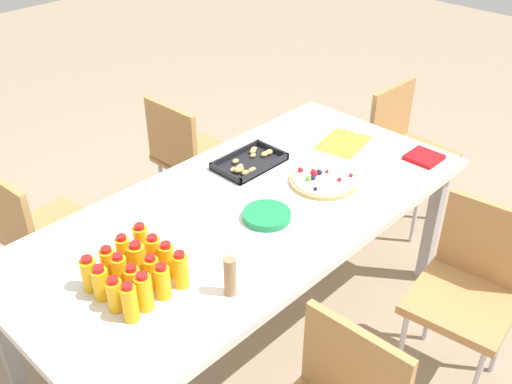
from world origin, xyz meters
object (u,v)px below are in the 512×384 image
chair_end (405,144)px  juice_bottle_0 (130,303)px  fruit_pizza (323,180)px  chair_far_right (189,153)px  juice_bottle_3 (181,270)px  juice_bottle_13 (108,264)px  juice_bottle_15 (141,242)px  juice_bottle_1 (144,292)px  juice_bottle_4 (115,295)px  cardboard_tube (230,276)px  juice_bottle_2 (163,282)px  napkin_stack (424,157)px  juice_bottle_5 (133,283)px  juice_bottle_9 (120,272)px  snack_tray (249,163)px  juice_bottle_8 (101,283)px  juice_bottle_10 (137,261)px  chair_far_left (38,230)px  juice_bottle_7 (167,260)px  plate_stack (267,215)px  juice_bottle_11 (154,253)px  juice_bottle_12 (90,274)px  paper_folder (343,143)px  juice_bottle_14 (124,252)px  chair_near_right (470,284)px  juice_bottle_6 (152,272)px

chair_end → juice_bottle_0: size_ratio=5.58×
chair_end → fruit_pizza: 1.01m
chair_far_right → juice_bottle_3: size_ratio=5.73×
juice_bottle_13 → juice_bottle_15: 0.15m
juice_bottle_1 → juice_bottle_4: size_ratio=1.12×
juice_bottle_4 → fruit_pizza: (1.10, -0.00, -0.05)m
juice_bottle_13 → juice_bottle_4: bearing=-116.8°
cardboard_tube → juice_bottle_0: bearing=154.7°
juice_bottle_0 → juice_bottle_2: bearing=3.3°
napkin_stack → juice_bottle_5: bearing=171.8°
juice_bottle_1 → juice_bottle_9: size_ratio=1.01×
snack_tray → juice_bottle_13: bearing=-167.8°
juice_bottle_1 → juice_bottle_8: (-0.07, 0.15, -0.01)m
juice_bottle_10 → napkin_stack: bearing=-11.6°
chair_far_left → juice_bottle_15: 0.82m
fruit_pizza → juice_bottle_5: bearing=179.8°
cardboard_tube → juice_bottle_2: bearing=137.6°
juice_bottle_13 → snack_tray: bearing=12.2°
juice_bottle_7 → plate_stack: 0.50m
cardboard_tube → juice_bottle_11: bearing=107.7°
chair_end → juice_bottle_5: (-1.99, -0.14, 0.30)m
juice_bottle_2 → juice_bottle_12: same height
fruit_pizza → snack_tray: size_ratio=0.94×
juice_bottle_11 → juice_bottle_8: bearing=178.6°
juice_bottle_9 → juice_bottle_12: bearing=135.6°
juice_bottle_8 → juice_bottle_12: (-0.00, 0.07, 0.00)m
paper_folder → juice_bottle_12: bearing=-179.7°
juice_bottle_0 → juice_bottle_2: 0.14m
juice_bottle_3 → juice_bottle_11: juice_bottle_3 is taller
juice_bottle_12 → snack_tray: size_ratio=0.42×
juice_bottle_13 → fruit_pizza: size_ratio=0.43×
juice_bottle_3 → cardboard_tube: 0.18m
juice_bottle_12 → juice_bottle_10: bearing=-23.7°
juice_bottle_9 → snack_tray: bearing=16.6°
juice_bottle_5 → paper_folder: 1.40m
juice_bottle_11 → juice_bottle_14: juice_bottle_11 is taller
chair_near_right → juice_bottle_12: size_ratio=6.07×
juice_bottle_11 → napkin_stack: (1.38, -0.29, -0.06)m
juice_bottle_0 → juice_bottle_2: (0.14, 0.01, -0.01)m
juice_bottle_5 → juice_bottle_9: 0.07m
juice_bottle_15 → snack_tray: 0.79m
juice_bottle_2 → juice_bottle_6: juice_bottle_2 is taller
juice_bottle_3 → juice_bottle_10: juice_bottle_10 is taller
plate_stack → cardboard_tube: bearing=-152.8°
juice_bottle_4 → juice_bottle_6: 0.15m
juice_bottle_6 → juice_bottle_7: bearing=4.4°
chair_far_left → juice_bottle_1: juice_bottle_1 is taller
chair_near_right → juice_bottle_0: bearing=55.4°
chair_far_left → juice_bottle_14: juice_bottle_14 is taller
juice_bottle_14 → juice_bottle_6: bearing=-87.2°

